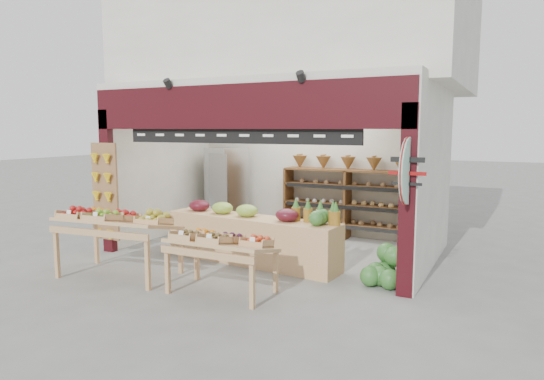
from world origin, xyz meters
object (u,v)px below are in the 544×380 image
at_px(mid_counter, 251,238).
at_px(display_table_left, 113,220).
at_px(refrigerator, 227,189).
at_px(watermelon_pile, 390,271).
at_px(cardboard_stack, 210,226).
at_px(back_shelving, 348,187).
at_px(display_table_right, 219,242).

distance_m(mid_counter, display_table_left, 2.29).
relative_size(refrigerator, watermelon_pile, 2.31).
height_order(refrigerator, cardboard_stack, refrigerator).
height_order(back_shelving, refrigerator, refrigerator).
bearing_deg(back_shelving, watermelon_pile, -59.67).
xyz_separation_m(display_table_right, watermelon_pile, (2.08, 1.42, -0.52)).
distance_m(display_table_right, watermelon_pile, 2.58).
distance_m(back_shelving, refrigerator, 2.80).
bearing_deg(mid_counter, back_shelving, 70.49).
relative_size(cardboard_stack, watermelon_pile, 1.26).
xyz_separation_m(refrigerator, mid_counter, (1.89, -2.23, -0.50)).
relative_size(cardboard_stack, display_table_left, 0.54).
distance_m(mid_counter, watermelon_pile, 2.44).
bearing_deg(cardboard_stack, display_table_right, -53.80).
distance_m(display_table_left, watermelon_pile, 4.34).
bearing_deg(mid_counter, display_table_left, -135.63).
distance_m(display_table_left, display_table_right, 1.95).
relative_size(mid_counter, display_table_left, 1.73).
bearing_deg(display_table_right, cardboard_stack, 126.20).
bearing_deg(watermelon_pile, display_table_left, -159.98).
bearing_deg(display_table_right, watermelon_pile, 34.34).
distance_m(mid_counter, display_table_right, 1.59).
height_order(back_shelving, display_table_left, back_shelving).
distance_m(back_shelving, watermelon_pile, 3.16).
relative_size(back_shelving, cardboard_stack, 2.70).
xyz_separation_m(back_shelving, refrigerator, (-2.78, -0.28, -0.15)).
xyz_separation_m(cardboard_stack, display_table_right, (2.10, -2.87, 0.49)).
bearing_deg(cardboard_stack, watermelon_pile, -19.06).
relative_size(refrigerator, mid_counter, 0.58).
bearing_deg(back_shelving, display_table_left, -121.43).
distance_m(back_shelving, display_table_left, 4.79).
bearing_deg(back_shelving, refrigerator, -174.18).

